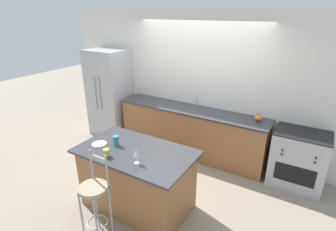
# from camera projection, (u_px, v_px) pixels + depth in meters

# --- Properties ---
(ground_plane) EXTENTS (18.00, 18.00, 0.00)m
(ground_plane) POSITION_uv_depth(u_px,v_px,m) (182.00, 160.00, 5.01)
(ground_plane) COLOR gray
(wall_back) EXTENTS (6.00, 0.07, 2.70)m
(wall_back) POSITION_uv_depth(u_px,v_px,m) (199.00, 84.00, 5.01)
(wall_back) COLOR silver
(wall_back) RESTS_ON ground_plane
(back_counter) EXTENTS (2.92, 0.62, 0.94)m
(back_counter) POSITION_uv_depth(u_px,v_px,m) (191.00, 131.00, 5.11)
(back_counter) COLOR #936038
(back_counter) RESTS_ON ground_plane
(sink_faucet) EXTENTS (0.02, 0.13, 0.22)m
(sink_faucet) POSITION_uv_depth(u_px,v_px,m) (196.00, 99.00, 5.03)
(sink_faucet) COLOR #ADAFB5
(sink_faucet) RESTS_ON back_counter
(kitchen_island) EXTENTS (1.59, 0.94, 0.91)m
(kitchen_island) POSITION_uv_depth(u_px,v_px,m) (137.00, 178.00, 3.70)
(kitchen_island) COLOR #936038
(kitchen_island) RESTS_ON ground_plane
(refrigerator) EXTENTS (0.84, 0.73, 1.90)m
(refrigerator) POSITION_uv_depth(u_px,v_px,m) (110.00, 93.00, 5.81)
(refrigerator) COLOR #ADAFB5
(refrigerator) RESTS_ON ground_plane
(oven_range) EXTENTS (0.80, 0.63, 0.93)m
(oven_range) POSITION_uv_depth(u_px,v_px,m) (298.00, 159.00, 4.17)
(oven_range) COLOR #ADAFB5
(oven_range) RESTS_ON ground_plane
(bar_stool_near) EXTENTS (0.34, 0.34, 1.16)m
(bar_stool_near) POSITION_uv_depth(u_px,v_px,m) (95.00, 197.00, 3.10)
(bar_stool_near) COLOR #99999E
(bar_stool_near) RESTS_ON ground_plane
(dinner_plate) EXTENTS (0.21, 0.21, 0.02)m
(dinner_plate) POSITION_uv_depth(u_px,v_px,m) (99.00, 144.00, 3.69)
(dinner_plate) COLOR white
(dinner_plate) RESTS_ON kitchen_island
(wine_glass) EXTENTS (0.07, 0.07, 0.20)m
(wine_glass) POSITION_uv_depth(u_px,v_px,m) (136.00, 153.00, 3.19)
(wine_glass) COLOR white
(wine_glass) RESTS_ON kitchen_island
(coffee_mug) EXTENTS (0.12, 0.08, 0.10)m
(coffee_mug) POSITION_uv_depth(u_px,v_px,m) (106.00, 153.00, 3.38)
(coffee_mug) COLOR #C1B251
(coffee_mug) RESTS_ON kitchen_island
(tumbler_cup) EXTENTS (0.08, 0.08, 0.14)m
(tumbler_cup) POSITION_uv_depth(u_px,v_px,m) (116.00, 141.00, 3.65)
(tumbler_cup) COLOR teal
(tumbler_cup) RESTS_ON kitchen_island
(pumpkin_decoration) EXTENTS (0.12, 0.12, 0.12)m
(pumpkin_decoration) POSITION_uv_depth(u_px,v_px,m) (258.00, 118.00, 4.39)
(pumpkin_decoration) COLOR orange
(pumpkin_decoration) RESTS_ON back_counter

